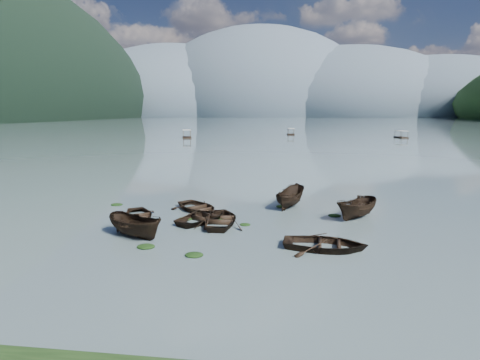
# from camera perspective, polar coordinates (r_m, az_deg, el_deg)

# --- Properties ---
(ground_plane) EXTENTS (2400.00, 2400.00, 0.00)m
(ground_plane) POSITION_cam_1_polar(r_m,az_deg,el_deg) (23.46, -3.56, -10.01)
(ground_plane) COLOR slate
(haze_mtn_a) EXTENTS (520.00, 520.00, 280.00)m
(haze_mtn_a) POSITION_cam_1_polar(r_m,az_deg,el_deg) (958.76, -9.25, 9.59)
(haze_mtn_a) COLOR #475666
(haze_mtn_a) RESTS_ON ground
(haze_mtn_b) EXTENTS (520.00, 520.00, 340.00)m
(haze_mtn_b) POSITION_cam_1_polar(r_m,az_deg,el_deg) (923.90, 2.94, 9.69)
(haze_mtn_b) COLOR #475666
(haze_mtn_b) RESTS_ON ground
(haze_mtn_c) EXTENTS (520.00, 520.00, 260.00)m
(haze_mtn_c) POSITION_cam_1_polar(r_m,az_deg,el_deg) (931.65, 15.47, 9.34)
(haze_mtn_c) COLOR #475666
(haze_mtn_c) RESTS_ON ground
(haze_mtn_d) EXTENTS (520.00, 520.00, 220.00)m
(haze_mtn_d) POSITION_cam_1_polar(r_m,az_deg,el_deg) (974.33, 26.11, 8.71)
(haze_mtn_d) COLOR #475666
(haze_mtn_d) RESTS_ON ground
(rowboat_0) EXTENTS (4.70, 5.15, 0.87)m
(rowboat_0) POSITION_cam_1_polar(r_m,az_deg,el_deg) (30.44, -15.16, -5.59)
(rowboat_0) COLOR black
(rowboat_0) RESTS_ON ground
(rowboat_1) EXTENTS (5.51, 5.94, 1.00)m
(rowboat_1) POSITION_cam_1_polar(r_m,az_deg,el_deg) (28.73, -5.47, -6.22)
(rowboat_1) COLOR black
(rowboat_1) RESTS_ON ground
(rowboat_2) EXTENTS (4.91, 3.70, 1.79)m
(rowboat_2) POSITION_cam_1_polar(r_m,az_deg,el_deg) (26.02, -15.55, -8.32)
(rowboat_2) COLOR black
(rowboat_2) RESTS_ON ground
(rowboat_3) EXTENTS (3.68, 5.06, 1.03)m
(rowboat_3) POSITION_cam_1_polar(r_m,az_deg,el_deg) (28.01, -2.87, -6.62)
(rowboat_3) COLOR black
(rowboat_3) RESTS_ON ground
(rowboat_4) EXTENTS (5.32, 4.02, 1.04)m
(rowboat_4) POSITION_cam_1_polar(r_m,az_deg,el_deg) (23.49, 12.82, -10.23)
(rowboat_4) COLOR black
(rowboat_4) RESTS_ON ground
(rowboat_5) EXTENTS (4.46, 4.75, 1.83)m
(rowboat_5) POSITION_cam_1_polar(r_m,az_deg,el_deg) (30.75, 17.34, -5.54)
(rowboat_5) COLOR black
(rowboat_5) RESTS_ON ground
(rowboat_6) EXTENTS (5.83, 5.87, 1.00)m
(rowboat_6) POSITION_cam_1_polar(r_m,az_deg,el_deg) (31.71, -6.44, -4.66)
(rowboat_6) COLOR black
(rowboat_6) RESTS_ON ground
(rowboat_8) EXTENTS (3.30, 5.16, 1.87)m
(rowboat_8) POSITION_cam_1_polar(r_m,az_deg,el_deg) (33.33, 7.59, -3.95)
(rowboat_8) COLOR black
(rowboat_8) RESTS_ON ground
(weed_clump_0) EXTENTS (1.12, 0.91, 0.24)m
(weed_clump_0) POSITION_cam_1_polar(r_m,az_deg,el_deg) (23.88, -14.14, -9.94)
(weed_clump_0) COLOR black
(weed_clump_0) RESTS_ON ground
(weed_clump_1) EXTENTS (1.10, 0.88, 0.24)m
(weed_clump_1) POSITION_cam_1_polar(r_m,az_deg,el_deg) (29.25, -8.36, -5.98)
(weed_clump_1) COLOR black
(weed_clump_1) RESTS_ON ground
(weed_clump_2) EXTENTS (1.08, 0.86, 0.23)m
(weed_clump_2) POSITION_cam_1_polar(r_m,az_deg,el_deg) (22.08, -7.00, -11.39)
(weed_clump_2) COLOR black
(weed_clump_2) RESTS_ON ground
(weed_clump_3) EXTENTS (0.81, 0.69, 0.18)m
(weed_clump_3) POSITION_cam_1_polar(r_m,az_deg,el_deg) (27.58, 0.78, -6.87)
(weed_clump_3) COLOR black
(weed_clump_3) RESTS_ON ground
(weed_clump_4) EXTENTS (1.01, 0.80, 0.21)m
(weed_clump_4) POSITION_cam_1_polar(r_m,az_deg,el_deg) (30.84, 14.21, -5.34)
(weed_clump_4) COLOR black
(weed_clump_4) RESTS_ON ground
(weed_clump_5) EXTENTS (1.06, 0.85, 0.22)m
(weed_clump_5) POSITION_cam_1_polar(r_m,az_deg,el_deg) (35.09, -18.26, -3.67)
(weed_clump_5) COLOR black
(weed_clump_5) RESTS_ON ground
(weed_clump_6) EXTENTS (1.09, 0.91, 0.23)m
(weed_clump_6) POSITION_cam_1_polar(r_m,az_deg,el_deg) (28.90, -3.48, -6.09)
(weed_clump_6) COLOR black
(weed_clump_6) RESTS_ON ground
(weed_clump_7) EXTENTS (0.99, 0.79, 0.22)m
(weed_clump_7) POSITION_cam_1_polar(r_m,az_deg,el_deg) (32.95, 6.39, -4.09)
(weed_clump_7) COLOR black
(weed_clump_7) RESTS_ON ground
(pontoon_left) EXTENTS (4.53, 7.23, 2.58)m
(pontoon_left) POSITION_cam_1_polar(r_m,az_deg,el_deg) (123.57, -8.09, 6.35)
(pontoon_left) COLOR black
(pontoon_left) RESTS_ON ground
(pontoon_centre) EXTENTS (2.78, 6.15, 2.32)m
(pontoon_centre) POSITION_cam_1_polar(r_m,az_deg,el_deg) (141.39, 7.75, 6.83)
(pontoon_centre) COLOR black
(pontoon_centre) RESTS_ON ground
(pontoon_right) EXTENTS (3.32, 6.15, 2.24)m
(pontoon_right) POSITION_cam_1_polar(r_m,az_deg,el_deg) (134.30, 23.32, 5.92)
(pontoon_right) COLOR black
(pontoon_right) RESTS_ON ground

